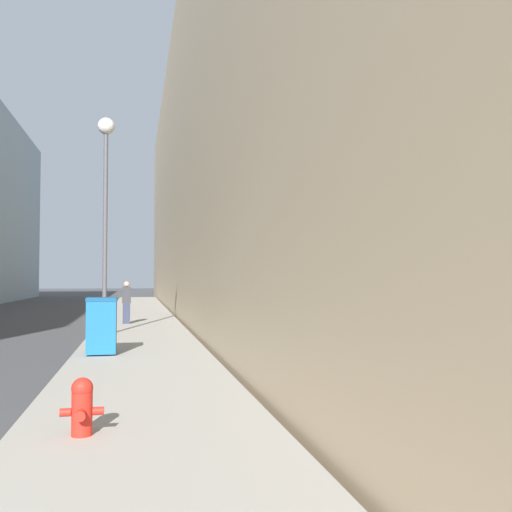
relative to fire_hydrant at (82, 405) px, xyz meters
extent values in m
cube|color=#9E998E|center=(0.71, 15.93, -0.40)|extent=(3.09, 60.00, 0.14)
cube|color=tan|center=(8.36, 23.93, 7.24)|extent=(12.00, 60.00, 15.43)
cylinder|color=red|center=(0.00, 0.01, -0.09)|extent=(0.23, 0.23, 0.47)
sphere|color=red|center=(0.00, 0.01, 0.18)|extent=(0.24, 0.24, 0.24)
cylinder|color=red|center=(0.00, 0.01, 0.25)|extent=(0.06, 0.06, 0.05)
cylinder|color=red|center=(0.00, -0.17, -0.07)|extent=(0.11, 0.12, 0.11)
cylinder|color=red|center=(-0.17, 0.01, -0.07)|extent=(0.12, 0.09, 0.09)
cylinder|color=red|center=(0.17, 0.01, -0.07)|extent=(0.12, 0.09, 0.09)
cube|color=#19609E|center=(-0.19, 6.78, 0.29)|extent=(0.64, 0.62, 1.17)
cube|color=navy|center=(-0.19, 6.78, 0.91)|extent=(0.66, 0.64, 0.08)
cylinder|color=black|center=(-0.46, 7.05, -0.25)|extent=(0.05, 0.16, 0.16)
cylinder|color=black|center=(0.09, 7.05, -0.25)|extent=(0.05, 0.16, 0.16)
cylinder|color=#4C4C51|center=(-0.37, 11.22, -0.20)|extent=(0.25, 0.25, 0.25)
cylinder|color=#4C4C51|center=(-0.37, 11.22, 2.75)|extent=(0.13, 0.13, 6.15)
sphere|color=silver|center=(-0.37, 11.22, 6.02)|extent=(0.51, 0.51, 0.51)
cube|color=#2D3347|center=(0.21, 15.55, 0.06)|extent=(0.27, 0.19, 0.77)
cube|color=#333338|center=(0.21, 15.55, 0.75)|extent=(0.32, 0.19, 0.61)
sphere|color=tan|center=(0.21, 15.55, 1.16)|extent=(0.21, 0.21, 0.21)
camera|label=1|loc=(0.57, -6.55, 1.40)|focal=40.00mm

